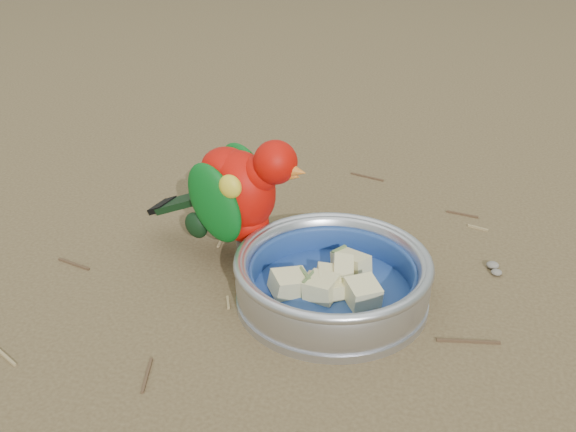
# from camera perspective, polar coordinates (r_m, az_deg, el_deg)

# --- Properties ---
(ground) EXTENTS (60.00, 60.00, 0.00)m
(ground) POSITION_cam_1_polar(r_m,az_deg,el_deg) (0.75, 3.99, -9.74)
(ground) COLOR brown
(food_bowl) EXTENTS (0.23, 0.23, 0.02)m
(food_bowl) POSITION_cam_1_polar(r_m,az_deg,el_deg) (0.78, 3.91, -7.04)
(food_bowl) COLOR #B2B2BA
(food_bowl) RESTS_ON ground
(bowl_wall) EXTENTS (0.23, 0.23, 0.04)m
(bowl_wall) POSITION_cam_1_polar(r_m,az_deg,el_deg) (0.76, 3.98, -5.20)
(bowl_wall) COLOR #B2B2BA
(bowl_wall) RESTS_ON food_bowl
(fruit_wedges) EXTENTS (0.14, 0.14, 0.03)m
(fruit_wedges) POSITION_cam_1_polar(r_m,az_deg,el_deg) (0.77, 3.96, -5.64)
(fruit_wedges) COLOR beige
(fruit_wedges) RESTS_ON food_bowl
(lory_parrot) EXTENTS (0.23, 0.15, 0.17)m
(lory_parrot) POSITION_cam_1_polar(r_m,az_deg,el_deg) (0.83, -4.28, 1.28)
(lory_parrot) COLOR #B10A03
(lory_parrot) RESTS_ON ground
(ground_debris) EXTENTS (0.90, 0.80, 0.01)m
(ground_debris) POSITION_cam_1_polar(r_m,az_deg,el_deg) (0.80, 5.30, -6.57)
(ground_debris) COLOR #90794D
(ground_debris) RESTS_ON ground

